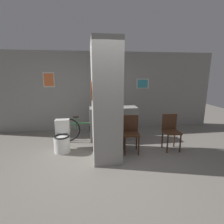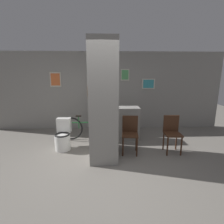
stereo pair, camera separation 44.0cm
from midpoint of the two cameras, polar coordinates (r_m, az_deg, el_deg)
ground_plane at (r=3.83m, az=0.83°, el=-17.35°), size 14.00×14.00×0.00m
wall_back at (r=5.98m, az=-0.46°, el=6.82°), size 8.00×0.09×2.60m
pillar_center at (r=3.93m, az=0.51°, el=3.64°), size 0.63×1.12×2.60m
counter_shelf at (r=5.11m, az=3.65°, el=-3.72°), size 1.37×0.44×0.95m
toilet at (r=4.62m, az=-13.09°, el=-7.93°), size 0.39×0.55×0.76m
chair_near_pillar at (r=4.29m, az=8.84°, el=-6.62°), size 0.42×0.42×0.90m
chair_by_doorway at (r=4.60m, az=21.64°, el=-6.07°), size 0.39×0.39×0.90m
bicycle at (r=5.12m, az=-5.74°, el=-5.18°), size 1.60×0.42×0.73m
bottle_tall at (r=5.04m, az=0.40°, el=2.91°), size 0.09×0.09×0.31m
bottle_short at (r=5.03m, az=1.75°, el=2.53°), size 0.07×0.07×0.22m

